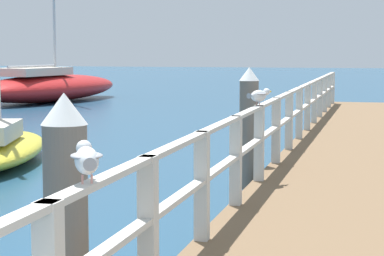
{
  "coord_description": "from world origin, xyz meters",
  "views": [
    {
      "loc": [
        0.24,
        -0.85,
        2.07
      ],
      "look_at": [
        -2.15,
        8.4,
        1.05
      ],
      "focal_mm": 69.59,
      "sensor_mm": 36.0,
      "label": 1
    }
  ],
  "objects_px": {
    "dock_piling_near": "(66,233)",
    "seagull_foreground": "(86,159)",
    "seagull_background": "(259,95)",
    "boat_3": "(48,87)",
    "dock_piling_far": "(249,127)"
  },
  "relations": [
    {
      "from": "dock_piling_near",
      "to": "seagull_foreground",
      "type": "relative_size",
      "value": 4.05
    },
    {
      "from": "seagull_background",
      "to": "boat_3",
      "type": "bearing_deg",
      "value": 149.09
    },
    {
      "from": "dock_piling_far",
      "to": "boat_3",
      "type": "height_order",
      "value": "boat_3"
    },
    {
      "from": "seagull_background",
      "to": "boat_3",
      "type": "distance_m",
      "value": 20.66
    },
    {
      "from": "seagull_foreground",
      "to": "seagull_background",
      "type": "height_order",
      "value": "same"
    },
    {
      "from": "seagull_background",
      "to": "dock_piling_far",
      "type": "bearing_deg",
      "value": 131.26
    },
    {
      "from": "seagull_foreground",
      "to": "seagull_background",
      "type": "xyz_separation_m",
      "value": [
        0.01,
        5.66,
        0.0
      ]
    },
    {
      "from": "dock_piling_far",
      "to": "boat_3",
      "type": "relative_size",
      "value": 0.15
    },
    {
      "from": "dock_piling_far",
      "to": "seagull_background",
      "type": "bearing_deg",
      "value": -75.07
    },
    {
      "from": "dock_piling_far",
      "to": "seagull_foreground",
      "type": "bearing_deg",
      "value": -86.97
    },
    {
      "from": "dock_piling_near",
      "to": "boat_3",
      "type": "relative_size",
      "value": 0.15
    },
    {
      "from": "dock_piling_near",
      "to": "seagull_background",
      "type": "height_order",
      "value": "dock_piling_near"
    },
    {
      "from": "seagull_background",
      "to": "boat_3",
      "type": "relative_size",
      "value": 0.04
    },
    {
      "from": "dock_piling_near",
      "to": "seagull_background",
      "type": "distance_m",
      "value": 5.15
    },
    {
      "from": "seagull_foreground",
      "to": "boat_3",
      "type": "relative_size",
      "value": 0.04
    }
  ]
}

